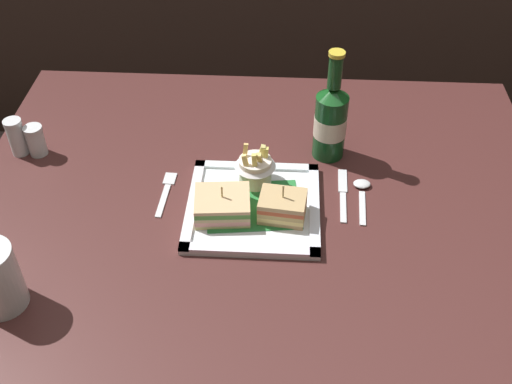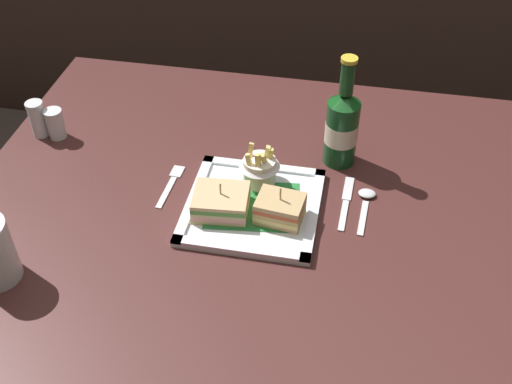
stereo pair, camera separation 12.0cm
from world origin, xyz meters
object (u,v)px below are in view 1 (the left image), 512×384
object	(u,v)px
beer_bottle	(331,120)
knife	(343,192)
spoon	(362,190)
salt_shaker	(17,139)
sandwich_half_left	(223,205)
fork	(166,191)
dining_table	(259,252)
pepper_shaker	(36,142)
square_plate	(253,207)
fries_cup	(255,166)
sandwich_half_right	(283,207)

from	to	relation	value
beer_bottle	knife	bearing A→B (deg)	-77.88
spoon	salt_shaker	distance (m)	0.73
beer_bottle	spoon	bearing A→B (deg)	-61.43
sandwich_half_left	fork	xyz separation A→B (m)	(-0.12, 0.07, -0.03)
dining_table	fork	xyz separation A→B (m)	(-0.19, 0.03, 0.14)
fork	pepper_shaker	world-z (taller)	pepper_shaker
square_plate	salt_shaker	bearing A→B (deg)	163.48
dining_table	square_plate	distance (m)	0.14
salt_shaker	sandwich_half_left	bearing A→B (deg)	-21.18
sandwich_half_left	salt_shaker	distance (m)	0.49
beer_bottle	fork	bearing A→B (deg)	-156.73
fries_cup	beer_bottle	distance (m)	0.19
square_plate	knife	world-z (taller)	square_plate
spoon	beer_bottle	bearing A→B (deg)	118.57
spoon	square_plate	bearing A→B (deg)	-163.25
fries_cup	knife	distance (m)	0.18
fries_cup	beer_bottle	bearing A→B (deg)	37.30
square_plate	spoon	size ratio (longest dim) A/B	2.00
dining_table	fork	distance (m)	0.24
square_plate	fries_cup	distance (m)	0.08
sandwich_half_right	sandwich_half_left	bearing A→B (deg)	180.00
square_plate	spoon	xyz separation A→B (m)	(0.22, 0.06, -0.00)
square_plate	knife	xyz separation A→B (m)	(0.18, 0.06, -0.00)
spoon	salt_shaker	bearing A→B (deg)	173.17
sandwich_half_right	salt_shaker	size ratio (longest dim) A/B	1.11
beer_bottle	knife	world-z (taller)	beer_bottle
dining_table	knife	world-z (taller)	knife
fork	pepper_shaker	bearing A→B (deg)	159.82
beer_bottle	pepper_shaker	bearing A→B (deg)	-176.95
sandwich_half_left	sandwich_half_right	world-z (taller)	sandwich_half_right
beer_bottle	salt_shaker	distance (m)	0.67
square_plate	fork	size ratio (longest dim) A/B	1.95
knife	beer_bottle	bearing A→B (deg)	102.12
beer_bottle	spoon	distance (m)	0.16
fries_cup	fork	size ratio (longest dim) A/B	0.65
fork	spoon	xyz separation A→B (m)	(0.39, 0.02, 0.00)
dining_table	salt_shaker	bearing A→B (deg)	165.24
beer_bottle	knife	size ratio (longest dim) A/B	1.57
fries_cup	fork	distance (m)	0.19
square_plate	salt_shaker	xyz separation A→B (m)	(-0.51, 0.15, 0.03)
fries_cup	spoon	size ratio (longest dim) A/B	0.67
spoon	sandwich_half_right	bearing A→B (deg)	-150.58
fork	spoon	size ratio (longest dim) A/B	1.03
sandwich_half_right	fries_cup	distance (m)	0.11
pepper_shaker	knife	bearing A→B (deg)	-8.13
square_plate	beer_bottle	distance (m)	0.25
sandwich_half_left	fork	distance (m)	0.14
fries_cup	salt_shaker	xyz separation A→B (m)	(-0.51, 0.08, -0.01)
sandwich_half_left	salt_shaker	bearing A→B (deg)	158.82
dining_table	sandwich_half_left	bearing A→B (deg)	-149.73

